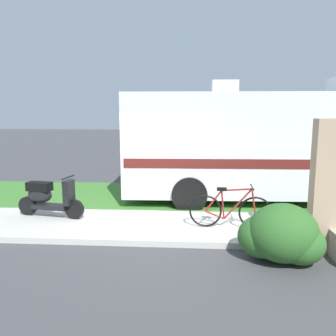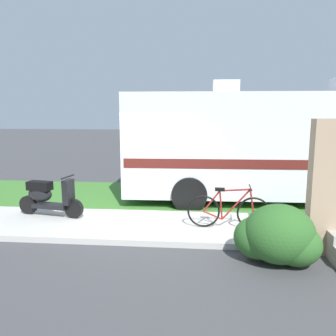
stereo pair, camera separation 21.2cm
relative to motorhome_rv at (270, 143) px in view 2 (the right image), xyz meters
name	(u,v)px [view 2 (the right image)]	position (x,y,z in m)	size (l,w,h in m)	color
ground_plane	(135,212)	(-3.55, -1.48, -1.66)	(80.00, 80.00, 0.00)	#424244
sidewalk	(125,225)	(-3.55, -2.68, -1.60)	(24.00, 2.00, 0.12)	beige
grass_strip	(145,196)	(-3.55, 0.02, -1.62)	(24.00, 3.40, 0.08)	#3D752D
motorhome_rv	(270,143)	(0.00, 0.00, 0.00)	(7.76, 2.92, 3.50)	silver
scooter	(48,197)	(-5.43, -2.32, -1.08)	(1.64, 0.58, 0.97)	black
bicycle	(228,210)	(-1.34, -2.81, -1.16)	(1.70, 0.52, 0.89)	black
pickup_truck_near	(276,149)	(1.24, 4.84, -0.69)	(5.11, 2.28, 1.82)	silver
bush_by_porch	(278,237)	(-0.64, -4.17, -1.19)	(1.40, 1.05, 0.99)	#2D6026
bottle_green	(324,220)	(0.71, -2.46, -1.43)	(0.08, 0.08, 0.27)	brown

